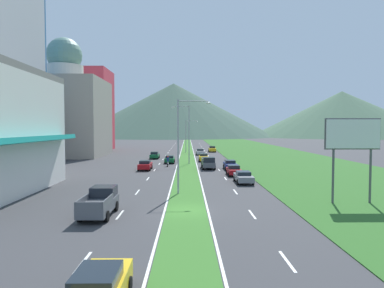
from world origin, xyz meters
TOP-DOWN VIEW (x-y plane):
  - ground_plane at (0.00, 0.00)m, footprint 600.00×600.00m
  - grass_median at (0.00, 60.00)m, footprint 3.20×240.00m
  - grass_verge_right at (20.60, 60.00)m, footprint 24.00×240.00m
  - lane_dash_left_1 at (-5.10, -10.60)m, footprint 0.16×2.80m
  - lane_dash_left_2 at (-5.10, -1.21)m, footprint 0.16×2.80m
  - lane_dash_left_3 at (-5.10, 8.19)m, footprint 0.16×2.80m
  - lane_dash_left_4 at (-5.10, 17.58)m, footprint 0.16×2.80m
  - lane_dash_left_5 at (-5.10, 26.98)m, footprint 0.16×2.80m
  - lane_dash_left_6 at (-5.10, 36.38)m, footprint 0.16×2.80m
  - lane_dash_left_7 at (-5.10, 45.77)m, footprint 0.16×2.80m
  - lane_dash_left_8 at (-5.10, 55.17)m, footprint 0.16×2.80m
  - lane_dash_left_9 at (-5.10, 64.57)m, footprint 0.16×2.80m
  - lane_dash_left_10 at (-5.10, 73.96)m, footprint 0.16×2.80m
  - lane_dash_left_11 at (-5.10, 83.36)m, footprint 0.16×2.80m
  - lane_dash_left_12 at (-5.10, 92.75)m, footprint 0.16×2.80m
  - lane_dash_left_13 at (-5.10, 102.15)m, footprint 0.16×2.80m
  - lane_dash_left_14 at (-5.10, 111.55)m, footprint 0.16×2.80m
  - lane_dash_left_15 at (-5.10, 120.94)m, footprint 0.16×2.80m
  - lane_dash_right_1 at (5.10, -10.60)m, footprint 0.16×2.80m
  - lane_dash_right_2 at (5.10, -1.21)m, footprint 0.16×2.80m
  - lane_dash_right_3 at (5.10, 8.19)m, footprint 0.16×2.80m
  - lane_dash_right_4 at (5.10, 17.58)m, footprint 0.16×2.80m
  - lane_dash_right_5 at (5.10, 26.98)m, footprint 0.16×2.80m
  - lane_dash_right_6 at (5.10, 36.38)m, footprint 0.16×2.80m
  - lane_dash_right_7 at (5.10, 45.77)m, footprint 0.16×2.80m
  - lane_dash_right_8 at (5.10, 55.17)m, footprint 0.16×2.80m
  - lane_dash_right_9 at (5.10, 64.57)m, footprint 0.16×2.80m
  - lane_dash_right_10 at (5.10, 73.96)m, footprint 0.16×2.80m
  - lane_dash_right_11 at (5.10, 83.36)m, footprint 0.16×2.80m
  - lane_dash_right_12 at (5.10, 92.75)m, footprint 0.16×2.80m
  - lane_dash_right_13 at (5.10, 102.15)m, footprint 0.16×2.80m
  - lane_dash_right_14 at (5.10, 111.55)m, footprint 0.16×2.80m
  - lane_dash_right_15 at (5.10, 120.94)m, footprint 0.16×2.80m
  - edge_line_median_left at (-1.75, 60.00)m, footprint 0.16×240.00m
  - edge_line_median_right at (1.75, 60.00)m, footprint 0.16×240.00m
  - domed_building at (-28.56, 54.28)m, footprint 18.00×18.00m
  - midrise_colored at (-30.21, 76.21)m, footprint 14.26×14.26m
  - hill_far_left at (-119.61, 234.71)m, footprint 186.08×186.08m
  - hill_far_center at (-10.49, 238.41)m, footprint 152.52×152.52m
  - hill_far_right at (113.27, 226.22)m, footprint 132.17×132.17m
  - street_lamp_near at (-0.46, 7.13)m, footprint 3.38×0.28m
  - street_lamp_mid at (0.05, 36.15)m, footprint 3.35×0.37m
  - street_lamp_far at (0.07, 65.17)m, footprint 3.37×0.51m
  - billboard_roadside at (14.56, 2.48)m, footprint 4.92×0.28m
  - car_0 at (6.91, 67.87)m, footprint 1.95×4.73m
  - car_1 at (3.31, 41.14)m, footprint 1.89×4.30m
  - car_2 at (-6.61, 27.14)m, footprint 2.00×4.58m
  - car_3 at (6.93, 27.53)m, footprint 1.95×4.71m
  - car_4 at (-7.00, 47.09)m, footprint 1.94×4.45m
  - car_5 at (6.89, 14.09)m, footprint 2.01×4.70m
  - car_6 at (6.59, 20.66)m, footprint 1.91×4.19m
  - car_7 at (3.23, 57.55)m, footprint 2.02×4.19m
  - car_8 at (-3.27, 37.72)m, footprint 1.88×4.24m
  - pickup_truck_0 at (3.49, 28.52)m, footprint 2.18×5.40m
  - pickup_truck_1 at (-6.61, -1.23)m, footprint 2.18×5.40m
  - motorcycle_rider at (-3.31, 32.26)m, footprint 0.36×2.00m

SIDE VIEW (x-z plane):
  - ground_plane at x=0.00m, z-range 0.00..0.00m
  - lane_dash_left_1 at x=-5.10m, z-range 0.00..0.01m
  - lane_dash_left_2 at x=-5.10m, z-range 0.00..0.01m
  - lane_dash_left_3 at x=-5.10m, z-range 0.00..0.01m
  - lane_dash_left_4 at x=-5.10m, z-range 0.00..0.01m
  - lane_dash_left_5 at x=-5.10m, z-range 0.00..0.01m
  - lane_dash_left_6 at x=-5.10m, z-range 0.00..0.01m
  - lane_dash_left_7 at x=-5.10m, z-range 0.00..0.01m
  - lane_dash_left_8 at x=-5.10m, z-range 0.00..0.01m
  - lane_dash_left_9 at x=-5.10m, z-range 0.00..0.01m
  - lane_dash_left_10 at x=-5.10m, z-range 0.00..0.01m
  - lane_dash_left_11 at x=-5.10m, z-range 0.00..0.01m
  - lane_dash_left_12 at x=-5.10m, z-range 0.00..0.01m
  - lane_dash_left_13 at x=-5.10m, z-range 0.00..0.01m
  - lane_dash_left_14 at x=-5.10m, z-range 0.00..0.01m
  - lane_dash_left_15 at x=-5.10m, z-range 0.00..0.01m
  - lane_dash_right_1 at x=5.10m, z-range 0.00..0.01m
  - lane_dash_right_2 at x=5.10m, z-range 0.00..0.01m
  - lane_dash_right_3 at x=5.10m, z-range 0.00..0.01m
  - lane_dash_right_4 at x=5.10m, z-range 0.00..0.01m
  - lane_dash_right_5 at x=5.10m, z-range 0.00..0.01m
  - lane_dash_right_6 at x=5.10m, z-range 0.00..0.01m
  - lane_dash_right_7 at x=5.10m, z-range 0.00..0.01m
  - lane_dash_right_8 at x=5.10m, z-range 0.00..0.01m
  - lane_dash_right_9 at x=5.10m, z-range 0.00..0.01m
  - lane_dash_right_10 at x=5.10m, z-range 0.00..0.01m
  - lane_dash_right_11 at x=5.10m, z-range 0.00..0.01m
  - lane_dash_right_12 at x=5.10m, z-range 0.00..0.01m
  - lane_dash_right_13 at x=5.10m, z-range 0.00..0.01m
  - lane_dash_right_14 at x=5.10m, z-range 0.00..0.01m
  - lane_dash_right_15 at x=5.10m, z-range 0.00..0.01m
  - edge_line_median_left at x=-1.75m, z-range 0.00..0.01m
  - edge_line_median_right at x=1.75m, z-range 0.00..0.01m
  - grass_median at x=0.00m, z-range 0.00..0.06m
  - grass_verge_right at x=20.60m, z-range 0.00..0.06m
  - car_5 at x=6.89m, z-range 0.04..1.42m
  - car_8 at x=-3.27m, z-range 0.03..1.44m
  - car_6 at x=6.59m, z-range 0.02..1.47m
  - motorcycle_rider at x=-3.31m, z-range -0.15..1.65m
  - car_7 at x=3.23m, z-range 0.03..1.46m
  - car_4 at x=-7.00m, z-range 0.01..1.51m
  - car_3 at x=6.93m, z-range 0.02..1.51m
  - car_2 at x=-6.61m, z-range 0.02..1.53m
  - car_1 at x=3.31m, z-range 0.03..1.52m
  - car_0 at x=6.91m, z-range 0.01..1.60m
  - pickup_truck_0 at x=3.49m, z-range -0.02..1.98m
  - pickup_truck_1 at x=-6.61m, z-range -0.02..1.98m
  - street_lamp_far at x=0.07m, z-range 0.73..9.42m
  - street_lamp_near at x=-0.46m, z-range 0.75..10.25m
  - billboard_roadside at x=14.56m, z-range 1.96..9.49m
  - street_lamp_mid at x=0.05m, z-range 0.77..11.51m
  - domed_building at x=-28.56m, z-range -3.30..24.29m
  - midrise_colored at x=-30.21m, z-range 0.00..23.77m
  - hill_far_left at x=-119.61m, z-range 0.00..26.50m
  - hill_far_right at x=113.27m, z-range 0.00..33.37m
  - hill_far_center at x=-10.49m, z-range 0.00..40.40m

